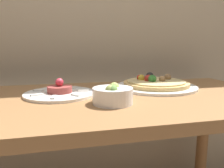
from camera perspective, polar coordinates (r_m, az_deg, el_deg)
dining_table at (r=0.80m, az=-7.37°, el=-10.86°), size 1.48×0.62×0.74m
pizza_plate at (r=0.96m, az=11.30°, el=-0.04°), size 0.35×0.35×0.06m
tartare_plate at (r=0.82m, az=-13.46°, el=-2.15°), size 0.26×0.26×0.06m
small_bowl at (r=0.68m, az=0.19°, el=-2.85°), size 0.13×0.13×0.06m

